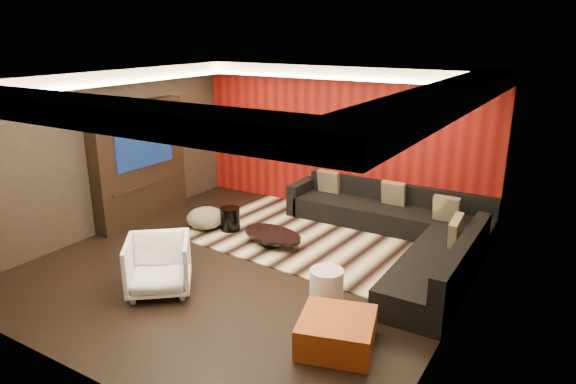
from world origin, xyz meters
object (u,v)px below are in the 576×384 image
Objects in this scene: white_side_table at (326,289)px; sectional_sofa at (404,232)px; drum_stool at (230,219)px; orange_ottoman at (337,332)px; armchair at (158,265)px; coffee_table at (273,238)px.

sectional_sofa is (0.19, 2.38, -0.00)m from white_side_table.
drum_stool is 0.50× the size of orange_ottoman.
white_side_table is 0.64× the size of armchair.
armchair is at bearing -178.19° from orange_ottoman.
sectional_sofa is at bearing 85.45° from white_side_table.
coffee_table is 0.99m from drum_stool.
armchair reaches higher than orange_ottoman.
coffee_table is 2.76× the size of drum_stool.
armchair is (-2.14, -0.76, 0.12)m from white_side_table.
drum_stool is at bearing 145.37° from orange_ottoman.
sectional_sofa is (2.85, 0.90, 0.04)m from drum_stool.
orange_ottoman reaches higher than coffee_table.
armchair is at bearing -76.98° from drum_stool.
white_side_table reaches higher than coffee_table.
drum_stool is 0.11× the size of sectional_sofa.
white_side_table is 0.66× the size of orange_ottoman.
sectional_sofa reaches higher than drum_stool.
drum_stool is (-0.98, 0.14, 0.11)m from coffee_table.
drum_stool reaches higher than coffee_table.
orange_ottoman is at bearing -43.20° from coffee_table.
white_side_table is 2.27m from armchair.
drum_stool is 2.99m from sectional_sofa.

